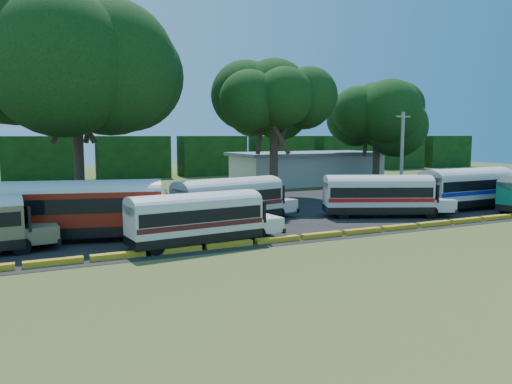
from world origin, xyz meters
name	(u,v)px	position (x,y,z in m)	size (l,w,h in m)	color
ground	(309,243)	(0.00, 0.00, 0.00)	(160.00, 160.00, 0.00)	#354E1A
asphalt_strip	(241,212)	(1.00, 12.00, 0.01)	(64.00, 24.00, 0.02)	black
curb	(300,237)	(0.00, 1.00, 0.15)	(53.70, 0.45, 0.30)	orange
terminal_building	(307,168)	(18.00, 30.00, 2.03)	(19.00, 9.00, 4.00)	#B8B3A8
treeline_backdrop	(133,157)	(0.00, 48.00, 3.00)	(130.00, 4.00, 6.00)	black
bus_red	(89,206)	(-11.19, 6.19, 2.04)	(11.11, 5.14, 3.55)	black
bus_cream_west	(198,216)	(-5.91, 2.07, 1.69)	(9.25, 3.11, 2.98)	black
bus_cream_east	(231,198)	(-1.60, 7.78, 1.81)	(10.00, 4.65, 3.19)	black
bus_white_red	(380,193)	(9.67, 5.63, 1.80)	(9.81, 6.05, 3.18)	black
bus_white_blue	(468,186)	(18.74, 5.59, 1.95)	(10.57, 3.01, 3.44)	black
tree_west	(75,55)	(-10.49, 17.60, 12.26)	(14.45, 14.45, 17.58)	#3A2A1D
tree_center	(274,95)	(7.12, 18.11, 9.84)	(9.19, 9.19, 13.27)	#3A2A1D
tree_east	(377,114)	(22.88, 22.55, 8.55)	(9.97, 9.97, 12.24)	#3A2A1D
utility_pole	(402,156)	(16.87, 11.49, 4.23)	(1.60, 0.30, 8.23)	gray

